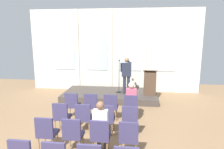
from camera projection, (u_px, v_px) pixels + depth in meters
The scene contains 19 objects.
rear_partition at pixel (114, 51), 10.38m from camera, with size 8.83×0.14×4.25m.
stage_platform at pixel (110, 95), 9.47m from camera, with size 4.34×2.07×0.27m, color #3F3833.
speaker at pixel (126, 73), 9.02m from camera, with size 0.50×0.69×1.67m.
mic_stand at pixel (119, 85), 9.37m from camera, with size 0.28×0.28×1.55m.
lectern at pixel (150, 83), 8.97m from camera, with size 0.60×0.48×1.16m.
chair_r0_c0 at pixel (72, 104), 7.09m from camera, with size 0.46×0.44×0.94m.
chair_r0_c1 at pixel (91, 104), 7.01m from camera, with size 0.46×0.44×0.94m.
chair_r0_c2 at pixel (111, 105), 6.93m from camera, with size 0.46×0.44×0.94m.
chair_r0_c3 at pixel (131, 106), 6.85m from camera, with size 0.46×0.44×0.94m.
audience_r0_c3 at pixel (131, 99), 6.89m from camera, with size 0.36×0.39×1.36m.
chair_r1_c0 at pixel (62, 115), 6.06m from camera, with size 0.46×0.44×0.94m.
chair_r1_c1 at pixel (84, 116), 5.98m from camera, with size 0.46×0.44×0.94m.
chair_r1_c2 at pixel (107, 117), 5.90m from camera, with size 0.46×0.44×0.94m.
chair_r1_c3 at pixel (130, 118), 5.82m from camera, with size 0.46×0.44×0.94m.
chair_r2_c0 at pixel (46, 131), 5.04m from camera, with size 0.46×0.44×0.94m.
chair_r2_c1 at pixel (73, 133), 4.96m from camera, with size 0.46×0.44×0.94m.
chair_r2_c2 at pixel (100, 134), 4.88m from camera, with size 0.46×0.44×0.94m.
audience_r2_c2 at pixel (101, 125), 4.91m from camera, with size 0.36×0.39×1.36m.
chair_r2_c3 at pixel (129, 136), 4.80m from camera, with size 0.46×0.44×0.94m.
Camera 1 is at (1.16, -3.92, 2.92)m, focal length 32.00 mm.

